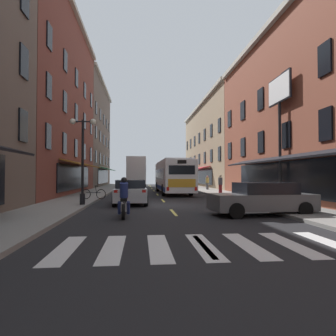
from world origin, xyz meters
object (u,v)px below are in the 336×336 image
(billboard_sign, at_px, (280,105))
(sedan_near, at_px, (131,192))
(box_truck, at_px, (136,173))
(street_lamp_twin, at_px, (83,157))
(bicycle_near, at_px, (94,194))
(pedestrian_near, at_px, (220,184))
(motorcycle_rider, at_px, (124,200))
(transit_bus, at_px, (173,176))
(pedestrian_mid, at_px, (207,182))
(sedan_mid, at_px, (262,199))
(sedan_far, at_px, (137,181))

(billboard_sign, relative_size, sedan_near, 1.68)
(box_truck, relative_size, street_lamp_twin, 1.64)
(box_truck, xyz_separation_m, bicycle_near, (-2.58, -19.28, -1.59))
(pedestrian_near, height_order, street_lamp_twin, street_lamp_twin)
(box_truck, xyz_separation_m, sedan_near, (-0.03, -21.40, -1.35))
(sedan_near, distance_m, street_lamp_twin, 3.66)
(motorcycle_rider, bearing_deg, transit_bus, 76.53)
(sedan_near, relative_size, motorcycle_rider, 2.24)
(billboard_sign, bearing_deg, pedestrian_mid, 93.87)
(billboard_sign, relative_size, pedestrian_near, 4.70)
(pedestrian_mid, bearing_deg, transit_bus, 173.16)
(pedestrian_mid, distance_m, street_lamp_twin, 19.53)
(bicycle_near, bearing_deg, sedan_mid, -42.78)
(sedan_mid, distance_m, motorcycle_rider, 5.96)
(billboard_sign, distance_m, sedan_mid, 8.04)
(billboard_sign, xyz_separation_m, box_truck, (-9.15, 22.08, -4.00))
(motorcycle_rider, xyz_separation_m, pedestrian_mid, (8.24, 20.33, 0.23))
(billboard_sign, height_order, sedan_near, billboard_sign)
(sedan_mid, bearing_deg, street_lamp_twin, 154.50)
(billboard_sign, relative_size, sedan_far, 1.62)
(box_truck, xyz_separation_m, pedestrian_near, (7.24, -15.36, -1.08))
(box_truck, xyz_separation_m, sedan_far, (0.03, 12.17, -1.35))
(sedan_near, relative_size, bicycle_near, 2.76)
(sedan_far, bearing_deg, billboard_sign, -75.08)
(billboard_sign, relative_size, transit_bus, 0.69)
(sedan_far, distance_m, motorcycle_rider, 39.32)
(billboard_sign, bearing_deg, motorcycle_rider, -151.36)
(sedan_mid, height_order, street_lamp_twin, street_lamp_twin)
(bicycle_near, distance_m, street_lamp_twin, 4.40)
(transit_bus, xyz_separation_m, bicycle_near, (-6.24, -7.90, -1.15))
(bicycle_near, bearing_deg, motorcycle_rider, -72.63)
(sedan_mid, bearing_deg, billboard_sign, 56.39)
(billboard_sign, relative_size, sedan_mid, 1.74)
(box_truck, xyz_separation_m, street_lamp_twin, (-2.59, -23.05, 0.67))
(billboard_sign, xyz_separation_m, transit_bus, (-5.50, 10.71, -4.45))
(billboard_sign, xyz_separation_m, sedan_mid, (-3.31, -4.99, -5.37))
(sedan_mid, xyz_separation_m, bicycle_near, (-8.42, 7.79, -0.22))
(box_truck, distance_m, sedan_near, 21.44)
(transit_bus, bearing_deg, street_lamp_twin, -118.17)
(transit_bus, xyz_separation_m, pedestrian_near, (3.59, -3.98, -0.63))
(billboard_sign, xyz_separation_m, sedan_far, (-9.13, 34.25, -5.35))
(motorcycle_rider, distance_m, bicycle_near, 8.25)
(transit_bus, relative_size, pedestrian_mid, 7.22)
(box_truck, height_order, sedan_far, box_truck)
(sedan_near, xyz_separation_m, pedestrian_near, (7.27, 6.04, 0.27))
(bicycle_near, distance_m, pedestrian_near, 10.59)
(sedan_near, distance_m, sedan_mid, 8.16)
(transit_bus, relative_size, street_lamp_twin, 2.41)
(transit_bus, bearing_deg, bicycle_near, -128.30)
(transit_bus, distance_m, sedan_far, 23.84)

